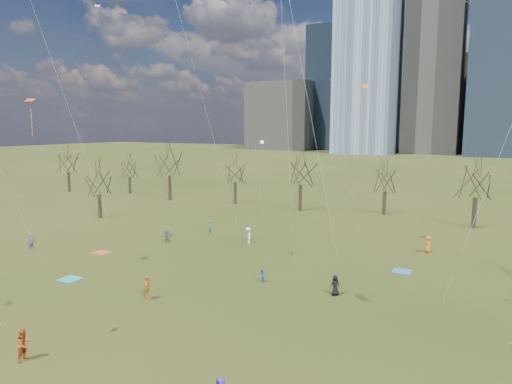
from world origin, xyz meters
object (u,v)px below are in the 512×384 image
at_px(blanket_navy, 402,271).
at_px(blanket_crimson, 101,252).
at_px(person_4, 147,288).
at_px(blanket_teal, 70,279).
at_px(person_2, 24,345).

bearing_deg(blanket_navy, blanket_crimson, -164.34).
bearing_deg(person_4, blanket_teal, 47.15).
distance_m(blanket_navy, person_4, 22.22).
distance_m(blanket_crimson, person_2, 21.86).
bearing_deg(blanket_navy, person_2, -121.48).
xyz_separation_m(blanket_teal, person_4, (8.93, -0.52, 0.89)).
height_order(person_2, person_4, person_4).
xyz_separation_m(blanket_crimson, person_2, (12.71, -17.76, 0.89)).
xyz_separation_m(blanket_crimson, person_4, (12.78, -7.72, 0.89)).
distance_m(blanket_teal, person_2, 13.81).
relative_size(blanket_teal, blanket_navy, 1.00).
relative_size(blanket_teal, blanket_crimson, 1.00).
bearing_deg(person_4, blanket_crimson, 19.31).
bearing_deg(person_2, blanket_teal, 32.56).
xyz_separation_m(blanket_navy, person_4, (-15.70, -15.70, 0.89)).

